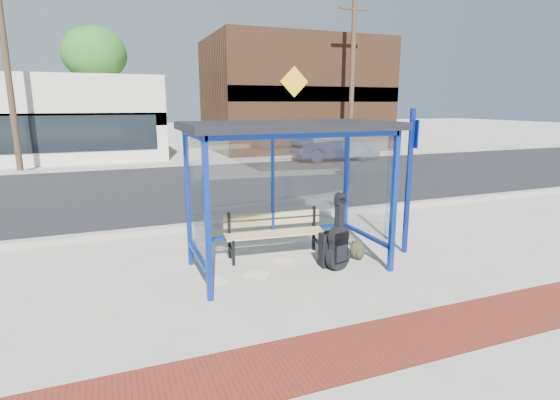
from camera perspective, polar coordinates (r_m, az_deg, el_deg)
name	(u,v)px	position (r m, az deg, el deg)	size (l,w,h in m)	color
ground	(288,268)	(7.43, 1.11, -8.81)	(120.00, 120.00, 0.00)	#B2ADA0
brick_paver_strip	(376,345)	(5.35, 12.39, -18.00)	(60.00, 1.00, 0.01)	maroon
curb_near	(240,222)	(10.01, -5.26, -2.84)	(60.00, 0.25, 0.12)	gray
street_asphalt	(197,186)	(14.88, -10.78, 1.81)	(60.00, 10.00, 0.00)	black
curb_far	(175,165)	(19.84, -13.58, 4.48)	(60.00, 0.25, 0.12)	gray
far_sidewalk	(169,161)	(21.72, -14.28, 4.96)	(60.00, 4.00, 0.01)	#B2ADA0
bus_shelter	(287,144)	(7.01, 0.96, 7.36)	(3.30, 1.80, 2.42)	#0E2D9B
storefront_brown	(294,95)	(27.07, 1.81, 13.52)	(10.00, 7.08, 6.40)	#59331E
tree_mid	(94,55)	(28.52, -23.08, 17.06)	(3.60, 3.60, 7.03)	#4C3826
tree_right	(333,64)	(32.30, 6.96, 17.27)	(3.60, 3.60, 7.03)	#4C3826
utility_pole_west	(7,66)	(20.12, -32.09, 14.66)	(1.60, 0.24, 8.00)	#4C3826
utility_pole_east	(352,75)	(23.01, 9.42, 15.82)	(1.60, 0.24, 8.00)	#4C3826
bench	(275,231)	(7.80, -0.72, -4.04)	(1.82, 0.60, 0.84)	black
guitar_bag	(339,244)	(7.26, 7.67, -5.68)	(0.47, 0.25, 1.23)	black
suitcase	(330,250)	(7.45, 6.60, -6.46)	(0.37, 0.26, 0.63)	black
backpack	(358,251)	(7.88, 10.12, -6.52)	(0.29, 0.27, 0.33)	#272816
sign_post	(410,174)	(8.13, 16.56, 3.30)	(0.15, 0.32, 2.62)	navy
newspaper_a	(214,281)	(6.97, -8.63, -10.41)	(0.38, 0.30, 0.01)	white
newspaper_b	(257,275)	(7.13, -3.05, -9.71)	(0.40, 0.32, 0.01)	white
newspaper_c	(284,261)	(7.71, 0.54, -7.98)	(0.34, 0.27, 0.01)	white
parked_car	(335,146)	(21.40, 7.21, 6.98)	(1.46, 4.18, 1.38)	#161E3E
fire_hydrant	(363,148)	(24.12, 10.79, 6.71)	(0.31, 0.20, 0.68)	#A7170B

